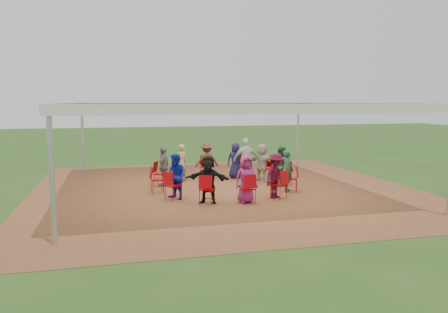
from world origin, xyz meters
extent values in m
plane|color=#284C17|center=(0.00, 0.00, 0.00)|extent=(80.00, 80.00, 0.00)
plane|color=brown|center=(0.00, 0.00, 0.01)|extent=(13.00, 13.00, 0.00)
cylinder|color=#B2B2B7|center=(-5.00, -5.00, 1.50)|extent=(0.12, 0.12, 3.00)
cylinder|color=#B2B2B7|center=(-5.00, 5.00, 1.50)|extent=(0.12, 0.12, 3.00)
cylinder|color=#B2B2B7|center=(5.00, 5.00, 1.50)|extent=(0.12, 0.12, 3.00)
plane|color=white|center=(0.00, 0.00, 3.00)|extent=(10.30, 10.30, 0.00)
cube|color=white|center=(0.00, -5.15, 2.88)|extent=(10.30, 0.03, 0.24)
cube|color=white|center=(0.00, 5.15, 2.88)|extent=(10.30, 0.03, 0.24)
cube|color=white|center=(-5.15, 0.00, 2.88)|extent=(0.03, 10.30, 0.24)
cube|color=white|center=(5.15, 0.00, 2.88)|extent=(0.03, 10.30, 0.24)
imported|color=#254C34|center=(2.22, 0.13, 0.72)|extent=(0.44, 0.72, 1.44)
imported|color=#B5B2A2|center=(1.86, 1.22, 0.72)|extent=(1.15, 1.38, 1.44)
imported|color=#1A1840|center=(1.00, 1.99, 0.72)|extent=(0.80, 0.66, 1.44)
imported|color=#512C22|center=(-0.13, 2.22, 0.72)|extent=(0.95, 0.51, 1.44)
imported|color=#978F5C|center=(-1.22, 1.86, 0.72)|extent=(0.63, 0.57, 1.44)
imported|color=slate|center=(-1.99, 1.00, 0.72)|extent=(0.76, 0.94, 1.44)
imported|color=#0F219A|center=(-1.86, -1.22, 0.72)|extent=(0.72, 0.80, 1.44)
imported|color=black|center=(-1.00, -1.99, 0.72)|extent=(1.41, 1.04, 1.44)
imported|color=#92256C|center=(0.13, -2.22, 0.72)|extent=(0.72, 0.43, 1.44)
imported|color=#460A1D|center=(1.22, -1.86, 0.72)|extent=(1.03, 0.89, 1.44)
imported|color=#254C34|center=(1.99, -1.00, 0.72)|extent=(0.54, 0.62, 1.44)
imported|color=silver|center=(1.23, 1.37, 0.83)|extent=(0.99, 0.55, 1.65)
torus|color=black|center=(0.74, 0.28, 0.02)|extent=(0.35, 0.35, 0.03)
torus|color=black|center=(0.78, 0.24, 0.02)|extent=(0.28, 0.28, 0.03)
cube|color=#B7B7BC|center=(2.00, 0.12, 0.62)|extent=(0.23, 0.32, 0.01)
cube|color=#B7B7BC|center=(2.11, 0.12, 0.72)|extent=(0.08, 0.31, 0.20)
cube|color=#CCE0FF|center=(2.10, 0.12, 0.72)|extent=(0.06, 0.27, 0.17)
camera|label=1|loc=(-3.73, -14.64, 3.03)|focal=35.00mm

